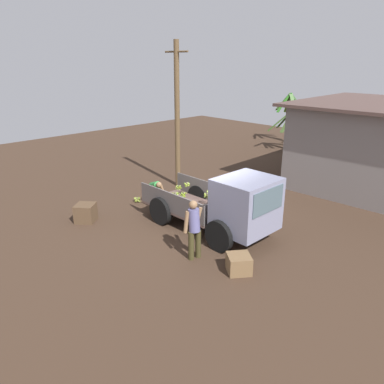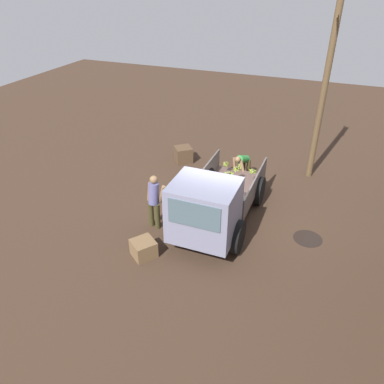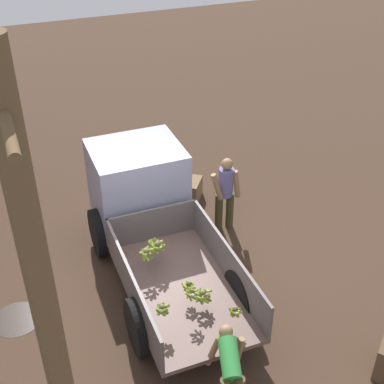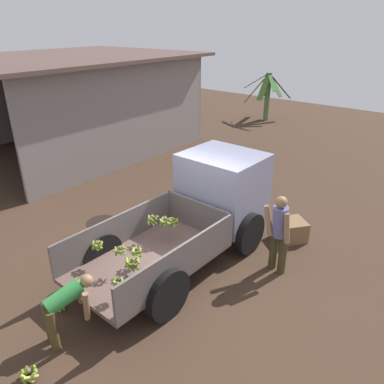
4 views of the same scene
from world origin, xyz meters
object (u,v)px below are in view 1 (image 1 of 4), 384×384
(person_worker_loading, at_px, (155,189))
(wooden_crate_1, at_px, (239,264))
(banana_bunch_on_ground_1, at_px, (137,200))
(wooden_crate_0, at_px, (86,213))
(person_foreground_visitor, at_px, (194,227))
(banana_bunch_on_ground_0, at_px, (174,201))
(cargo_truck, at_px, (232,206))
(utility_pole, at_px, (177,115))

(person_worker_loading, relative_size, wooden_crate_1, 1.82)
(banana_bunch_on_ground_1, distance_m, wooden_crate_1, 6.00)
(wooden_crate_0, bearing_deg, wooden_crate_1, 12.18)
(banana_bunch_on_ground_1, relative_size, wooden_crate_1, 0.46)
(person_foreground_visitor, xyz_separation_m, person_worker_loading, (-3.75, 1.66, -0.27))
(banana_bunch_on_ground_1, bearing_deg, wooden_crate_1, -10.59)
(banana_bunch_on_ground_0, distance_m, banana_bunch_on_ground_1, 1.41)
(person_worker_loading, height_order, banana_bunch_on_ground_0, person_worker_loading)
(cargo_truck, distance_m, person_foreground_visitor, 1.69)
(wooden_crate_0, xyz_separation_m, wooden_crate_1, (5.65, 1.22, -0.07))
(person_foreground_visitor, xyz_separation_m, banana_bunch_on_ground_1, (-4.57, 1.42, -0.83))
(cargo_truck, distance_m, wooden_crate_1, 2.13)
(cargo_truck, height_order, wooden_crate_0, cargo_truck)
(cargo_truck, distance_m, wooden_crate_0, 5.03)
(cargo_truck, xyz_separation_m, banana_bunch_on_ground_1, (-4.49, -0.27, -0.96))
(person_worker_loading, relative_size, banana_bunch_on_ground_1, 3.94)
(utility_pole, relative_size, wooden_crate_0, 9.50)
(utility_pole, bearing_deg, banana_bunch_on_ground_0, -46.74)
(person_worker_loading, xyz_separation_m, banana_bunch_on_ground_1, (-0.81, -0.24, -0.56))
(person_foreground_visitor, height_order, banana_bunch_on_ground_0, person_foreground_visitor)
(utility_pole, xyz_separation_m, person_foreground_visitor, (4.97, -3.90, -2.08))
(cargo_truck, bearing_deg, wooden_crate_1, -44.51)
(utility_pole, distance_m, wooden_crate_1, 7.77)
(person_worker_loading, bearing_deg, utility_pole, 134.22)
(wooden_crate_0, bearing_deg, banana_bunch_on_ground_0, 75.72)
(cargo_truck, height_order, banana_bunch_on_ground_0, cargo_truck)
(person_worker_loading, relative_size, banana_bunch_on_ground_0, 4.57)
(banana_bunch_on_ground_0, bearing_deg, utility_pole, 133.26)
(banana_bunch_on_ground_1, bearing_deg, wooden_crate_0, -83.81)
(banana_bunch_on_ground_0, relative_size, banana_bunch_on_ground_1, 0.86)
(utility_pole, xyz_separation_m, wooden_crate_1, (6.31, -3.59, -2.78))
(cargo_truck, relative_size, banana_bunch_on_ground_0, 19.85)
(person_foreground_visitor, relative_size, person_worker_loading, 1.58)
(utility_pole, relative_size, wooden_crate_1, 10.13)
(person_worker_loading, distance_m, banana_bunch_on_ground_1, 1.02)
(banana_bunch_on_ground_0, height_order, banana_bunch_on_ground_1, banana_bunch_on_ground_1)
(wooden_crate_0, relative_size, wooden_crate_1, 1.07)
(utility_pole, distance_m, banana_bunch_on_ground_0, 3.63)
(person_worker_loading, bearing_deg, wooden_crate_1, 0.98)
(banana_bunch_on_ground_0, distance_m, wooden_crate_0, 3.34)
(person_foreground_visitor, bearing_deg, person_worker_loading, -13.26)
(utility_pole, distance_m, person_foreground_visitor, 6.66)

